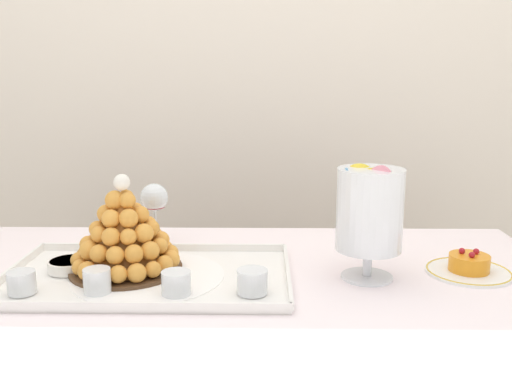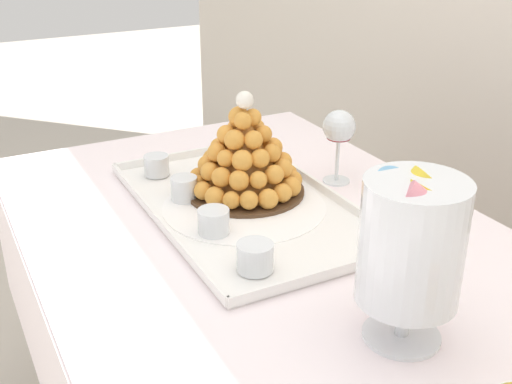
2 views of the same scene
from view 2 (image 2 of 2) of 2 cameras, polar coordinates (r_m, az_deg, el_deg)
name	(u,v)px [view 2 (image 2 of 2)]	position (r m, az deg, el deg)	size (l,w,h in m)	color
buffet_table	(290,304)	(1.21, 3.04, -9.87)	(1.47, 0.86, 0.73)	brown
serving_tray	(244,207)	(1.31, -1.05, -1.32)	(0.62, 0.37, 0.02)	white
croquembouche	(245,157)	(1.34, -0.95, 3.15)	(0.25, 0.25, 0.22)	#4C331E
dessert_cup_left	(157,166)	(1.47, -8.77, 2.28)	(0.06, 0.06, 0.05)	silver
dessert_cup_mid_left	(184,189)	(1.34, -6.36, 0.23)	(0.06, 0.06, 0.05)	silver
dessert_cup_centre	(214,222)	(1.20, -3.76, -2.68)	(0.06, 0.06, 0.05)	silver
dessert_cup_mid_right	(255,258)	(1.08, -0.07, -5.83)	(0.06, 0.06, 0.05)	silver
creme_brulee_ramekin	(220,166)	(1.47, -3.24, 2.28)	(0.09, 0.09, 0.02)	white
macaron_goblet	(411,244)	(0.90, 13.55, -4.51)	(0.14, 0.14, 0.26)	white
wine_glass	(339,129)	(1.41, 7.34, 5.50)	(0.07, 0.07, 0.17)	silver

